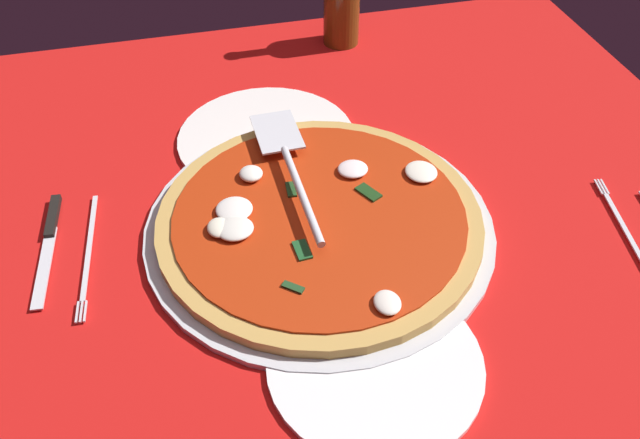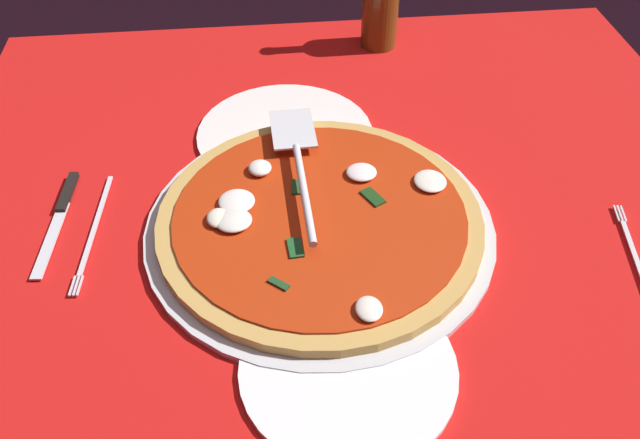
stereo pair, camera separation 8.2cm
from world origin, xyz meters
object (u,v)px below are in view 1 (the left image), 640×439
dinner_plate_left (375,364)px  pizza (319,220)px  place_setting_far (68,248)px  pizza_server (289,162)px  beer_bottle (342,1)px  dinner_plate_right (266,138)px

dinner_plate_left → pizza: size_ratio=0.56×
place_setting_far → dinner_plate_left: bearing=56.0°
pizza → pizza_server: pizza_server is taller
dinner_plate_left → place_setting_far: bearing=51.3°
dinner_plate_left → pizza_server: (29.98, 2.56, 4.03)cm
dinner_plate_left → beer_bottle: bearing=-12.4°
dinner_plate_right → beer_bottle: (25.41, -18.34, 7.53)cm
dinner_plate_left → dinner_plate_right: (41.35, 3.68, 0.00)cm
dinner_plate_right → pizza: 20.70cm
dinner_plate_right → pizza_server: size_ratio=0.93×
dinner_plate_right → place_setting_far: 32.14cm
pizza → pizza_server: 9.55cm
beer_bottle → pizza_server: bearing=154.9°
dinner_plate_right → pizza_server: (-11.37, -1.12, 4.03)cm
dinner_plate_right → pizza_server: pizza_server is taller
place_setting_far → beer_bottle: (41.56, -46.13, 7.67)cm
pizza → beer_bottle: beer_bottle is taller
pizza → beer_bottle: (45.84, -15.43, 5.95)cm
dinner_plate_left → pizza_server: bearing=4.9°
pizza_server → beer_bottle: (36.78, -17.22, 3.50)cm
dinner_plate_left → dinner_plate_right: bearing=5.1°
pizza_server → place_setting_far: bearing=98.0°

